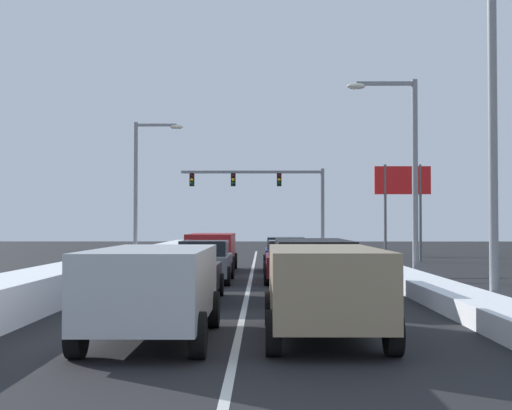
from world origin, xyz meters
TOP-DOWN VIEW (x-y plane):
  - ground_plane at (0.00, 18.93)m, footprint 123.07×123.07m
  - lane_stripe_between_right_lane_and_center_lane at (-0.00, 23.67)m, footprint 0.14×52.07m
  - snow_bank_right_shoulder at (5.30, 23.67)m, footprint 1.36×52.07m
  - snow_bank_left_shoulder at (-5.30, 23.67)m, footprint 1.68×52.07m
  - suv_tan_right_lane_nearest at (1.58, 7.54)m, footprint 2.16×4.90m
  - suv_black_right_lane_second at (1.83, 14.22)m, footprint 2.16×4.90m
  - sedan_maroon_right_lane_third at (1.50, 20.50)m, footprint 2.00×4.50m
  - sedan_navy_right_lane_fourth at (1.50, 26.87)m, footprint 2.00×4.50m
  - suv_silver_center_lane_nearest at (-1.51, 7.30)m, footprint 2.16×4.90m
  - sedan_charcoal_center_lane_second at (-1.69, 13.84)m, footprint 2.00×4.50m
  - sedan_gray_center_lane_third at (-1.64, 20.32)m, footprint 2.00×4.50m
  - suv_red_center_lane_fourth at (-1.82, 26.46)m, footprint 2.16×4.90m
  - traffic_light_gantry at (1.18, 47.32)m, footprint 10.60×0.47m
  - street_lamp_right_near at (5.75, 11.83)m, footprint 2.66×0.36m
  - street_lamp_right_mid at (5.81, 21.30)m, footprint 2.66×0.36m
  - street_lamp_left_mid at (-5.98, 32.79)m, footprint 2.66×0.36m
  - roadside_sign_right at (8.46, 35.28)m, footprint 3.20×0.16m

SIDE VIEW (x-z plane):
  - ground_plane at x=0.00m, z-range 0.00..0.00m
  - lane_stripe_between_right_lane_and_center_lane at x=0.00m, z-range 0.00..0.01m
  - snow_bank_right_shoulder at x=5.30m, z-range 0.00..0.47m
  - snow_bank_left_shoulder at x=-5.30m, z-range 0.00..0.87m
  - sedan_maroon_right_lane_third at x=1.50m, z-range 0.01..1.52m
  - sedan_navy_right_lane_fourth at x=1.50m, z-range 0.01..1.52m
  - sedan_charcoal_center_lane_second at x=-1.69m, z-range 0.01..1.52m
  - sedan_gray_center_lane_third at x=-1.64m, z-range 0.01..1.52m
  - suv_tan_right_lane_nearest at x=1.58m, z-range 0.18..1.85m
  - suv_black_right_lane_second at x=1.83m, z-range 0.18..1.85m
  - suv_silver_center_lane_nearest at x=-1.51m, z-range 0.18..1.85m
  - suv_red_center_lane_fourth at x=-1.82m, z-range 0.18..1.85m
  - roadside_sign_right at x=8.46m, z-range 1.27..6.77m
  - street_lamp_right_mid at x=5.81m, z-range 0.79..8.34m
  - street_lamp_left_mid at x=-5.98m, z-range 0.79..8.37m
  - traffic_light_gantry at x=1.18m, z-range 1.62..7.82m
  - street_lamp_right_near at x=5.75m, z-range 0.83..9.96m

